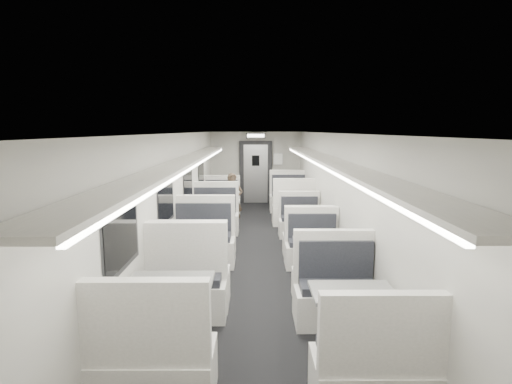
{
  "coord_description": "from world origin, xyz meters",
  "views": [
    {
      "loc": [
        -0.06,
        -7.39,
        2.46
      ],
      "look_at": [
        -0.01,
        1.47,
        1.08
      ],
      "focal_mm": 28.0,
      "sensor_mm": 36.0,
      "label": 1
    }
  ],
  "objects_px": {
    "vestibule_door": "(256,173)",
    "booth_left_b": "(211,225)",
    "booth_left_a": "(219,207)",
    "booth_right_c": "(319,260)",
    "booth_left_c": "(196,257)",
    "passenger": "(233,201)",
    "booth_left_d": "(170,314)",
    "exit_sign": "(256,136)",
    "booth_right_a": "(291,203)",
    "booth_right_d": "(352,323)",
    "booth_right_b": "(303,229)"
  },
  "relations": [
    {
      "from": "vestibule_door",
      "to": "booth_left_b",
      "type": "bearing_deg",
      "value": -101.74
    },
    {
      "from": "booth_left_a",
      "to": "booth_right_c",
      "type": "bearing_deg",
      "value": -65.4
    },
    {
      "from": "booth_left_c",
      "to": "passenger",
      "type": "height_order",
      "value": "passenger"
    },
    {
      "from": "booth_right_c",
      "to": "vestibule_door",
      "type": "bearing_deg",
      "value": 98.05
    },
    {
      "from": "booth_left_d",
      "to": "exit_sign",
      "type": "height_order",
      "value": "exit_sign"
    },
    {
      "from": "passenger",
      "to": "booth_right_a",
      "type": "bearing_deg",
      "value": 35.18
    },
    {
      "from": "booth_left_d",
      "to": "vestibule_door",
      "type": "distance_m",
      "value": 9.19
    },
    {
      "from": "booth_right_d",
      "to": "passenger",
      "type": "bearing_deg",
      "value": 105.2
    },
    {
      "from": "booth_left_c",
      "to": "booth_right_d",
      "type": "relative_size",
      "value": 1.08
    },
    {
      "from": "booth_left_b",
      "to": "exit_sign",
      "type": "relative_size",
      "value": 3.7
    },
    {
      "from": "booth_left_b",
      "to": "passenger",
      "type": "height_order",
      "value": "passenger"
    },
    {
      "from": "booth_right_c",
      "to": "exit_sign",
      "type": "height_order",
      "value": "exit_sign"
    },
    {
      "from": "booth_left_a",
      "to": "booth_right_b",
      "type": "bearing_deg",
      "value": -49.0
    },
    {
      "from": "booth_left_d",
      "to": "booth_left_b",
      "type": "bearing_deg",
      "value": 90.0
    },
    {
      "from": "passenger",
      "to": "booth_left_c",
      "type": "bearing_deg",
      "value": -97.95
    },
    {
      "from": "passenger",
      "to": "vestibule_door",
      "type": "bearing_deg",
      "value": 78.33
    },
    {
      "from": "booth_left_c",
      "to": "booth_left_d",
      "type": "height_order",
      "value": "booth_left_c"
    },
    {
      "from": "passenger",
      "to": "vestibule_door",
      "type": "relative_size",
      "value": 0.66
    },
    {
      "from": "booth_right_b",
      "to": "booth_right_c",
      "type": "distance_m",
      "value": 2.07
    },
    {
      "from": "booth_left_d",
      "to": "passenger",
      "type": "height_order",
      "value": "passenger"
    },
    {
      "from": "exit_sign",
      "to": "booth_right_b",
      "type": "bearing_deg",
      "value": -77.51
    },
    {
      "from": "booth_left_d",
      "to": "booth_right_d",
      "type": "distance_m",
      "value": 2.01
    },
    {
      "from": "booth_left_b",
      "to": "passenger",
      "type": "distance_m",
      "value": 1.48
    },
    {
      "from": "booth_right_d",
      "to": "passenger",
      "type": "height_order",
      "value": "passenger"
    },
    {
      "from": "booth_left_a",
      "to": "booth_left_c",
      "type": "bearing_deg",
      "value": -90.0
    },
    {
      "from": "booth_left_a",
      "to": "booth_right_a",
      "type": "distance_m",
      "value": 2.06
    },
    {
      "from": "booth_left_c",
      "to": "booth_right_c",
      "type": "xyz_separation_m",
      "value": [
        2.0,
        0.04,
        -0.07
      ]
    },
    {
      "from": "booth_right_a",
      "to": "exit_sign",
      "type": "relative_size",
      "value": 3.75
    },
    {
      "from": "booth_left_a",
      "to": "vestibule_door",
      "type": "xyz_separation_m",
      "value": [
        1.0,
        2.7,
        0.66
      ]
    },
    {
      "from": "booth_left_d",
      "to": "booth_right_d",
      "type": "bearing_deg",
      "value": -4.92
    },
    {
      "from": "booth_left_b",
      "to": "booth_left_c",
      "type": "height_order",
      "value": "booth_left_c"
    },
    {
      "from": "booth_left_c",
      "to": "exit_sign",
      "type": "relative_size",
      "value": 3.81
    },
    {
      "from": "booth_right_d",
      "to": "exit_sign",
      "type": "relative_size",
      "value": 3.54
    },
    {
      "from": "booth_right_c",
      "to": "booth_right_d",
      "type": "bearing_deg",
      "value": -90.0
    },
    {
      "from": "exit_sign",
      "to": "booth_left_d",
      "type": "bearing_deg",
      "value": -96.61
    },
    {
      "from": "booth_left_c",
      "to": "booth_right_c",
      "type": "height_order",
      "value": "booth_left_c"
    },
    {
      "from": "booth_left_c",
      "to": "vestibule_door",
      "type": "relative_size",
      "value": 1.13
    },
    {
      "from": "booth_right_b",
      "to": "booth_left_d",
      "type": "bearing_deg",
      "value": -115.92
    },
    {
      "from": "booth_left_b",
      "to": "booth_left_d",
      "type": "relative_size",
      "value": 0.99
    },
    {
      "from": "booth_left_c",
      "to": "booth_right_c",
      "type": "bearing_deg",
      "value": 1.12
    },
    {
      "from": "passenger",
      "to": "booth_right_c",
      "type": "bearing_deg",
      "value": -68.16
    },
    {
      "from": "booth_left_a",
      "to": "booth_right_c",
      "type": "distance_m",
      "value": 4.8
    },
    {
      "from": "booth_right_b",
      "to": "booth_right_d",
      "type": "xyz_separation_m",
      "value": [
        0.0,
        -4.29,
        0.04
      ]
    },
    {
      "from": "passenger",
      "to": "booth_left_b",
      "type": "bearing_deg",
      "value": -107.78
    },
    {
      "from": "booth_left_a",
      "to": "booth_right_b",
      "type": "xyz_separation_m",
      "value": [
        2.0,
        -2.3,
        -0.03
      ]
    },
    {
      "from": "exit_sign",
      "to": "booth_right_c",
      "type": "bearing_deg",
      "value": -81.36
    },
    {
      "from": "booth_right_d",
      "to": "exit_sign",
      "type": "height_order",
      "value": "exit_sign"
    },
    {
      "from": "booth_left_a",
      "to": "booth_right_d",
      "type": "distance_m",
      "value": 6.88
    },
    {
      "from": "booth_right_c",
      "to": "booth_right_a",
      "type": "bearing_deg",
      "value": 90.0
    },
    {
      "from": "booth_left_d",
      "to": "booth_right_d",
      "type": "relative_size",
      "value": 1.06
    }
  ]
}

